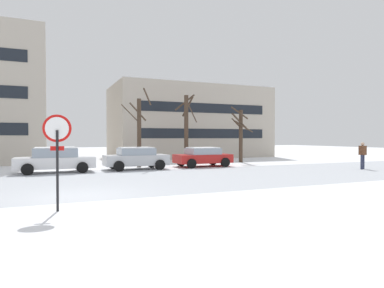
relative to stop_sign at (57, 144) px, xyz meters
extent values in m
plane|color=white|center=(0.72, 2.15, -1.88)|extent=(120.00, 120.00, 0.00)
cube|color=#B7BCC4|center=(0.72, 5.70, -1.88)|extent=(80.00, 9.11, 0.00)
cylinder|color=black|center=(0.00, 0.00, -0.75)|extent=(0.07, 0.15, 2.25)
cylinder|color=red|center=(0.00, 0.00, 0.42)|extent=(0.75, 0.17, 0.76)
cylinder|color=white|center=(0.00, -0.01, 0.42)|extent=(0.61, 0.15, 0.62)
cube|color=red|center=(0.00, 0.00, -0.13)|extent=(0.36, 0.09, 0.12)
cylinder|color=white|center=(0.00, 0.01, 0.47)|extent=(0.41, 0.11, 0.42)
cube|color=white|center=(0.17, 11.15, -1.29)|extent=(4.38, 1.91, 0.63)
cube|color=#8C99A8|center=(0.17, 11.15, -0.72)|extent=(2.41, 1.74, 0.52)
cube|color=white|center=(0.17, 11.15, -0.43)|extent=(2.19, 1.61, 0.06)
cylinder|color=black|center=(1.58, 12.11, -1.56)|extent=(0.64, 0.22, 0.64)
cylinder|color=black|center=(1.59, 10.20, -1.56)|extent=(0.64, 0.22, 0.64)
cylinder|color=black|center=(-1.26, 12.09, -1.56)|extent=(0.64, 0.22, 0.64)
cylinder|color=black|center=(-1.25, 10.18, -1.56)|extent=(0.64, 0.22, 0.64)
cube|color=silver|center=(4.97, 11.20, -1.28)|extent=(4.00, 1.83, 0.66)
cube|color=#8C99A8|center=(4.97, 11.20, -0.73)|extent=(2.20, 1.68, 0.44)
cube|color=white|center=(4.97, 11.20, -0.48)|extent=(2.00, 1.55, 0.06)
cylinder|color=black|center=(6.26, 12.14, -1.56)|extent=(0.64, 0.22, 0.64)
cylinder|color=black|center=(6.27, 10.29, -1.56)|extent=(0.64, 0.22, 0.64)
cylinder|color=black|center=(3.67, 12.12, -1.56)|extent=(0.64, 0.22, 0.64)
cylinder|color=black|center=(3.68, 10.27, -1.56)|extent=(0.64, 0.22, 0.64)
cube|color=red|center=(9.78, 11.38, -1.31)|extent=(3.92, 1.86, 0.59)
cube|color=#8C99A8|center=(9.78, 11.38, -0.80)|extent=(2.16, 1.70, 0.43)
cube|color=white|center=(9.78, 11.38, -0.55)|extent=(1.97, 1.57, 0.06)
cylinder|color=black|center=(11.04, 12.33, -1.56)|extent=(0.64, 0.22, 0.64)
cylinder|color=black|center=(11.05, 10.46, -1.56)|extent=(0.64, 0.22, 0.64)
cylinder|color=black|center=(8.50, 12.31, -1.56)|extent=(0.64, 0.22, 0.64)
cylinder|color=black|center=(8.51, 10.44, -1.56)|extent=(0.64, 0.22, 0.64)
cylinder|color=#2D334C|center=(18.54, 5.59, -1.42)|extent=(0.14, 0.14, 0.92)
cylinder|color=#2D334C|center=(18.20, 5.45, -1.42)|extent=(0.14, 0.14, 0.92)
cube|color=#59331E|center=(18.37, 5.52, -0.66)|extent=(0.32, 0.42, 0.59)
sphere|color=tan|center=(18.37, 5.52, -0.26)|extent=(0.22, 0.22, 0.22)
cylinder|color=#423326|center=(5.66, 13.10, 0.50)|extent=(0.29, 0.29, 4.75)
cylinder|color=#423326|center=(6.15, 12.72, 2.99)|extent=(0.89, 1.09, 1.08)
cylinder|color=#423326|center=(5.44, 12.60, 1.92)|extent=(1.12, 0.57, 1.29)
cylinder|color=#423326|center=(4.89, 12.73, 1.86)|extent=(0.83, 1.62, 1.26)
cylinder|color=#423326|center=(14.37, 13.82, 0.27)|extent=(0.32, 0.32, 4.30)
cylinder|color=#423326|center=(13.93, 13.32, 2.14)|extent=(1.12, 1.01, 1.06)
cylinder|color=#423326|center=(13.89, 13.62, 1.26)|extent=(0.54, 1.06, 1.01)
cylinder|color=#423326|center=(14.10, 13.46, 1.25)|extent=(0.83, 0.66, 0.61)
cylinder|color=#423326|center=(13.97, 13.34, 1.45)|extent=(1.13, 0.96, 1.43)
cylinder|color=#423326|center=(14.30, 13.11, 0.98)|extent=(1.47, 0.24, 0.84)
cylinder|color=#423326|center=(9.91, 14.77, 0.82)|extent=(0.34, 0.34, 5.40)
cylinder|color=#423326|center=(10.18, 15.10, 2.65)|extent=(0.86, 0.73, 1.62)
cylinder|color=#423326|center=(10.24, 14.28, 2.05)|extent=(1.09, 0.77, 1.37)
cylinder|color=#423326|center=(10.10, 15.53, 3.03)|extent=(1.63, 0.52, 1.38)
cube|color=#B2A899|center=(13.69, 23.27, 1.75)|extent=(15.92, 8.70, 7.26)
cube|color=white|center=(13.69, 23.27, 5.43)|extent=(15.60, 8.53, 0.10)
cube|color=black|center=(13.69, 18.90, 0.54)|extent=(12.73, 0.04, 0.90)
cube|color=black|center=(13.69, 18.90, 2.96)|extent=(12.73, 0.04, 0.90)
camera|label=1|loc=(-0.25, -9.94, 0.17)|focal=31.45mm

